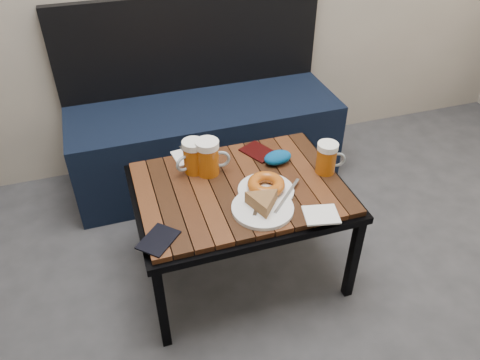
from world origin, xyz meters
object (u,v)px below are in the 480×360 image
object	(u,v)px
beer_mug_centre	(208,157)
knit_pouch	(278,157)
beer_mug_right	(327,158)
passport_navy	(158,240)
bench	(204,133)
cafe_table	(240,194)
passport_burgundy	(258,152)
beer_mug_left	(193,157)
plate_bagel	(266,187)
plate_pie	(263,205)

from	to	relation	value
beer_mug_centre	knit_pouch	world-z (taller)	beer_mug_centre
beer_mug_right	passport_navy	world-z (taller)	beer_mug_right
bench	cafe_table	world-z (taller)	bench
passport_navy	passport_burgundy	distance (m)	0.65
bench	beer_mug_left	xyz separation A→B (m)	(-0.19, -0.60, 0.27)
beer_mug_left	beer_mug_centre	xyz separation A→B (m)	(0.06, -0.03, 0.00)
plate_bagel	passport_burgundy	bearing A→B (deg)	76.33
bench	cafe_table	bearing A→B (deg)	-92.95
cafe_table	beer_mug_centre	size ratio (longest dim) A/B	5.52
passport_navy	beer_mug_right	bearing A→B (deg)	58.59
beer_mug_right	knit_pouch	xyz separation A→B (m)	(-0.16, 0.12, -0.04)
beer_mug_left	passport_navy	world-z (taller)	beer_mug_left
beer_mug_right	plate_bagel	size ratio (longest dim) A/B	0.53
plate_bagel	bench	bearing A→B (deg)	93.11
bench	passport_navy	bearing A→B (deg)	-112.74
cafe_table	plate_bagel	bearing A→B (deg)	-40.36
beer_mug_left	passport_navy	bearing A→B (deg)	37.76
beer_mug_centre	beer_mug_right	world-z (taller)	beer_mug_centre
bench	knit_pouch	world-z (taller)	bench
plate_pie	passport_navy	world-z (taller)	plate_pie
beer_mug_centre	passport_burgundy	bearing A→B (deg)	26.98
bench	beer_mug_right	xyz separation A→B (m)	(0.32, -0.76, 0.27)
cafe_table	bench	bearing A→B (deg)	87.05
bench	beer_mug_left	bearing A→B (deg)	-107.45
bench	knit_pouch	bearing A→B (deg)	-76.06
bench	plate_pie	world-z (taller)	bench
beer_mug_left	beer_mug_right	distance (m)	0.54
beer_mug_left	plate_bagel	world-z (taller)	beer_mug_left
beer_mug_centre	passport_burgundy	world-z (taller)	beer_mug_centre
knit_pouch	beer_mug_left	bearing A→B (deg)	171.82
beer_mug_centre	plate_pie	bearing A→B (deg)	-56.64
beer_mug_centre	knit_pouch	bearing A→B (deg)	5.31
bench	beer_mug_centre	distance (m)	0.70
passport_burgundy	knit_pouch	xyz separation A→B (m)	(0.05, -0.10, 0.02)
plate_bagel	passport_burgundy	distance (m)	0.28
cafe_table	plate_bagel	xyz separation A→B (m)	(0.08, -0.07, 0.07)
cafe_table	beer_mug_right	world-z (taller)	beer_mug_right
cafe_table	beer_mug_left	size ratio (longest dim) A/B	5.89
plate_pie	passport_burgundy	size ratio (longest dim) A/B	1.61
cafe_table	plate_pie	distance (m)	0.18
bench	beer_mug_centre	world-z (taller)	bench
passport_burgundy	beer_mug_right	bearing A→B (deg)	-71.70
knit_pouch	beer_mug_right	bearing A→B (deg)	-35.77
cafe_table	knit_pouch	bearing A→B (deg)	26.95
plate_pie	passport_burgundy	distance (m)	0.38
bench	beer_mug_left	world-z (taller)	bench
bench	plate_bagel	bearing A→B (deg)	-86.89
bench	beer_mug_left	size ratio (longest dim) A/B	9.82
bench	passport_navy	xyz separation A→B (m)	(-0.40, -0.95, 0.20)
plate_pie	knit_pouch	distance (m)	0.31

